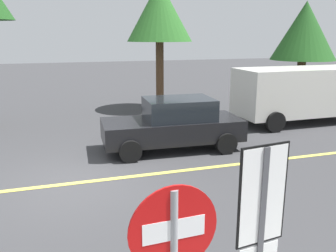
{
  "coord_description": "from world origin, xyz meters",
  "views": [
    {
      "loc": [
        -0.35,
        -8.31,
        3.47
      ],
      "look_at": [
        2.23,
        -0.04,
        1.26
      ],
      "focal_mm": 38.36,
      "sensor_mm": 36.0,
      "label": 1
    }
  ],
  "objects_px": {
    "speed_limit_sign": "(261,221)",
    "tree_centre_verge": "(159,13)",
    "white_van": "(300,92)",
    "car_black_near_curb": "(174,124)",
    "tree_left_verge": "(305,32)"
  },
  "relations": [
    {
      "from": "speed_limit_sign",
      "to": "white_van",
      "type": "relative_size",
      "value": 0.48
    },
    {
      "from": "speed_limit_sign",
      "to": "white_van",
      "type": "bearing_deg",
      "value": 51.17
    },
    {
      "from": "car_black_near_curb",
      "to": "tree_left_verge",
      "type": "bearing_deg",
      "value": 29.31
    },
    {
      "from": "car_black_near_curb",
      "to": "tree_left_verge",
      "type": "height_order",
      "value": "tree_left_verge"
    },
    {
      "from": "tree_centre_verge",
      "to": "white_van",
      "type": "bearing_deg",
      "value": -42.5
    },
    {
      "from": "speed_limit_sign",
      "to": "white_van",
      "type": "distance_m",
      "value": 11.97
    },
    {
      "from": "tree_left_verge",
      "to": "speed_limit_sign",
      "type": "bearing_deg",
      "value": -128.46
    },
    {
      "from": "white_van",
      "to": "tree_centre_verge",
      "type": "relative_size",
      "value": 0.9
    },
    {
      "from": "speed_limit_sign",
      "to": "tree_left_verge",
      "type": "height_order",
      "value": "tree_left_verge"
    },
    {
      "from": "speed_limit_sign",
      "to": "tree_centre_verge",
      "type": "height_order",
      "value": "tree_centre_verge"
    },
    {
      "from": "white_van",
      "to": "car_black_near_curb",
      "type": "xyz_separation_m",
      "value": [
        -5.88,
        -1.82,
        -0.47
      ]
    },
    {
      "from": "speed_limit_sign",
      "to": "car_black_near_curb",
      "type": "distance_m",
      "value": 7.74
    },
    {
      "from": "speed_limit_sign",
      "to": "white_van",
      "type": "xyz_separation_m",
      "value": [
        7.5,
        9.32,
        -0.5
      ]
    },
    {
      "from": "car_black_near_curb",
      "to": "tree_centre_verge",
      "type": "relative_size",
      "value": 0.74
    },
    {
      "from": "white_van",
      "to": "car_black_near_curb",
      "type": "height_order",
      "value": "white_van"
    }
  ]
}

